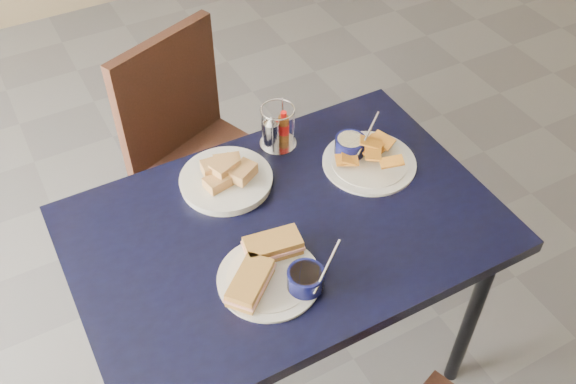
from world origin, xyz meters
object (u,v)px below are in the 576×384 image
dining_table (285,242)px  sandwich_plate (273,271)px  chair_far (200,140)px  plantain_plate (363,155)px  bread_basket (226,177)px  condiment_caddy (276,130)px

dining_table → sandwich_plate: bearing=-128.0°
chair_far → plantain_plate: 0.69m
chair_far → plantain_plate: size_ratio=3.35×
bread_basket → sandwich_plate: bearing=-96.0°
sandwich_plate → condiment_caddy: condiment_caddy is taller
plantain_plate → bread_basket: bearing=165.3°
condiment_caddy → sandwich_plate: bearing=-118.8°
dining_table → condiment_caddy: 0.34m
chair_far → bread_basket: bearing=-101.4°
dining_table → sandwich_plate: (-0.11, -0.14, 0.10)m
chair_far → bread_basket: (-0.09, -0.46, 0.25)m
chair_far → condiment_caddy: chair_far is taller
plantain_plate → condiment_caddy: size_ratio=2.00×
chair_far → condiment_caddy: 0.49m
dining_table → chair_far: (0.02, 0.68, -0.16)m
dining_table → plantain_plate: plantain_plate is taller
sandwich_plate → plantain_plate: (0.43, 0.25, -0.01)m
plantain_plate → chair_far: bearing=117.6°
sandwich_plate → condiment_caddy: 0.49m
sandwich_plate → plantain_plate: bearing=30.5°
dining_table → chair_far: size_ratio=1.23×
plantain_plate → bread_basket: plantain_plate is taller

